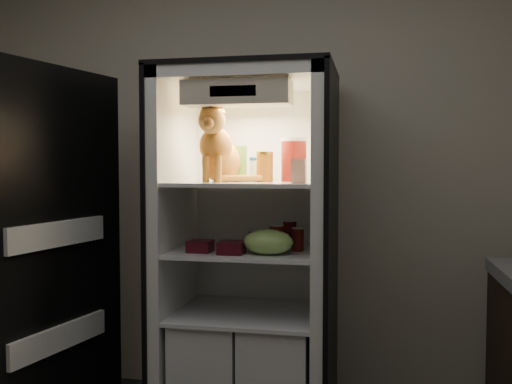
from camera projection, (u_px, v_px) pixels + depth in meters
The scene contains 16 objects.
room_shell at pixel (147, 82), 1.64m from camera, with size 3.60×3.60×3.60m.
refrigerator at pixel (249, 275), 3.04m from camera, with size 0.90×0.72×1.88m.
fridge_door at pixel (60, 260), 2.77m from camera, with size 0.23×0.87×1.85m.
tabby_cat at pixel (219, 152), 2.93m from camera, with size 0.33×0.38×0.41m.
parmesan_shaker at pixel (240, 163), 3.00m from camera, with size 0.07×0.07×0.19m.
mayo_tub at pixel (258, 169), 3.07m from camera, with size 0.09×0.09×0.13m.
salsa_jar at pixel (265, 167), 2.92m from camera, with size 0.09×0.09×0.15m.
pepper_jar at pixel (294, 160), 2.96m from camera, with size 0.13×0.13×0.23m.
cream_carton at pixel (299, 171), 2.69m from camera, with size 0.07×0.07×0.12m, color white.
soda_can_a at pixel (290, 233), 3.06m from camera, with size 0.07×0.07×0.14m.
soda_can_b at pixel (298, 239), 2.89m from camera, with size 0.06×0.06×0.12m.
soda_can_c at pixel (277, 238), 2.85m from camera, with size 0.07×0.07×0.14m.
condiment_jar at pixel (255, 238), 3.05m from camera, with size 0.06×0.06×0.09m.
grape_bag at pixel (268, 242), 2.78m from camera, with size 0.24×0.18×0.12m, color #78A94F.
berry_box_left at pixel (200, 246), 2.86m from camera, with size 0.12×0.12×0.06m, color #480C14.
berry_box_right at pixel (232, 248), 2.79m from camera, with size 0.12×0.12×0.06m, color #480C14.
Camera 1 is at (0.64, -1.56, 1.39)m, focal length 40.00 mm.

